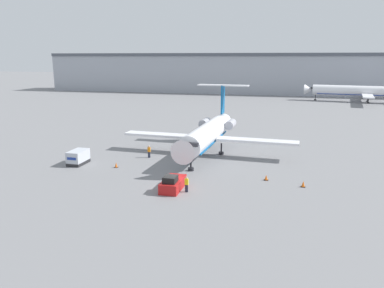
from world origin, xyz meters
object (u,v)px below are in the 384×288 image
(pushback_tug, at_px, (173,184))
(traffic_cone_left, at_px, (116,165))
(luggage_cart, at_px, (78,157))
(airplane_main, at_px, (208,133))
(worker_near_tug, at_px, (187,184))
(traffic_cone_mid, at_px, (303,184))
(worker_by_wing, at_px, (149,151))
(airplane_parked_far_left, at_px, (365,91))
(traffic_cone_right, at_px, (266,178))

(pushback_tug, bearing_deg, traffic_cone_left, 147.31)
(luggage_cart, bearing_deg, pushback_tug, -22.88)
(traffic_cone_left, bearing_deg, airplane_main, 42.60)
(pushback_tug, xyz_separation_m, traffic_cone_left, (-10.11, 6.49, -0.35))
(pushback_tug, xyz_separation_m, worker_near_tug, (1.74, -0.43, 0.25))
(airplane_main, relative_size, traffic_cone_mid, 37.27)
(luggage_cart, bearing_deg, traffic_cone_mid, -4.34)
(worker_by_wing, height_order, airplane_parked_far_left, airplane_parked_far_left)
(worker_by_wing, distance_m, traffic_cone_right, 18.91)
(traffic_cone_left, xyz_separation_m, traffic_cone_mid, (24.66, -2.04, -0.00))
(traffic_cone_right, bearing_deg, worker_by_wing, 159.73)
(luggage_cart, distance_m, worker_near_tug, 19.19)
(airplane_main, relative_size, worker_near_tug, 15.16)
(traffic_cone_mid, xyz_separation_m, airplane_parked_far_left, (23.10, 91.84, 3.36))
(airplane_main, height_order, worker_by_wing, airplane_main)
(worker_near_tug, bearing_deg, luggage_cart, 157.96)
(worker_near_tug, distance_m, traffic_cone_mid, 13.72)
(pushback_tug, distance_m, worker_near_tug, 1.81)
(traffic_cone_right, relative_size, traffic_cone_mid, 0.92)
(pushback_tug, relative_size, traffic_cone_mid, 6.23)
(traffic_cone_right, distance_m, traffic_cone_mid, 4.58)
(worker_by_wing, distance_m, airplane_parked_far_left, 95.24)
(airplane_main, xyz_separation_m, traffic_cone_right, (9.56, -10.47, -3.07))
(traffic_cone_left, bearing_deg, traffic_cone_mid, -4.72)
(airplane_main, distance_m, traffic_cone_right, 14.50)
(worker_near_tug, xyz_separation_m, traffic_cone_mid, (12.81, 4.88, -0.60))
(airplane_main, bearing_deg, traffic_cone_mid, -40.69)
(traffic_cone_left, distance_m, traffic_cone_right, 20.34)
(worker_by_wing, distance_m, traffic_cone_left, 6.56)
(airplane_main, relative_size, pushback_tug, 5.98)
(pushback_tug, distance_m, traffic_cone_right, 11.82)
(airplane_main, xyz_separation_m, pushback_tug, (-0.66, -16.39, -2.68))
(airplane_parked_far_left, bearing_deg, traffic_cone_mid, -104.12)
(traffic_cone_left, distance_m, traffic_cone_mid, 24.75)
(traffic_cone_mid, distance_m, airplane_parked_far_left, 94.76)
(pushback_tug, bearing_deg, airplane_main, 87.68)
(airplane_main, height_order, traffic_cone_left, airplane_main)
(worker_near_tug, distance_m, airplane_parked_far_left, 103.20)
(worker_near_tug, relative_size, traffic_cone_left, 2.44)
(airplane_parked_far_left, bearing_deg, traffic_cone_left, -118.01)
(pushback_tug, distance_m, luggage_cart, 17.42)
(traffic_cone_right, bearing_deg, luggage_cart, 178.15)
(traffic_cone_left, xyz_separation_m, airplane_parked_far_left, (47.76, 89.80, 3.36))
(pushback_tug, bearing_deg, worker_near_tug, -13.87)
(traffic_cone_left, bearing_deg, worker_near_tug, -30.27)
(worker_near_tug, height_order, traffic_cone_left, worker_near_tug)
(pushback_tug, relative_size, traffic_cone_right, 6.75)
(airplane_main, xyz_separation_m, traffic_cone_left, (-10.77, -9.91, -3.03))
(airplane_main, xyz_separation_m, traffic_cone_mid, (13.89, -11.94, -3.04))
(worker_by_wing, distance_m, traffic_cone_mid, 23.48)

